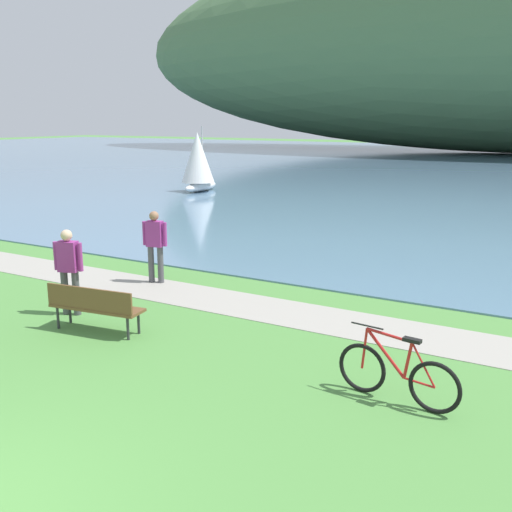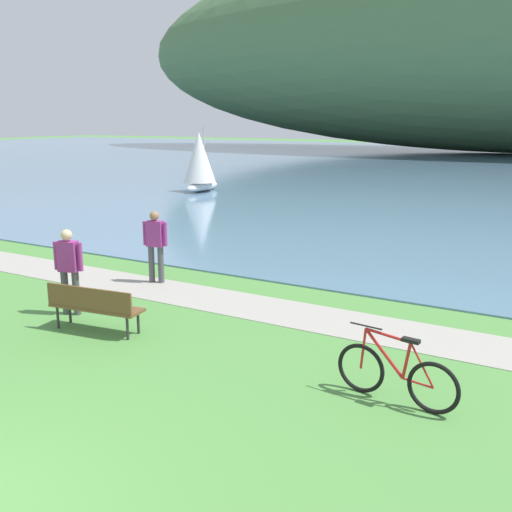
{
  "view_description": "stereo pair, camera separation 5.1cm",
  "coord_description": "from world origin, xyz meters",
  "px_view_note": "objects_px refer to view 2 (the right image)",
  "views": [
    {
      "loc": [
        5.1,
        -2.64,
        3.79
      ],
      "look_at": [
        -0.86,
        7.7,
        1.0
      ],
      "focal_mm": 41.28,
      "sensor_mm": 36.0,
      "label": 1
    },
    {
      "loc": [
        5.14,
        -2.62,
        3.79
      ],
      "look_at": [
        -0.86,
        7.7,
        1.0
      ],
      "focal_mm": 41.28,
      "sensor_mm": 36.0,
      "label": 2
    }
  ],
  "objects_px": {
    "person_at_shoreline": "(155,242)",
    "sailboat_nearest_to_shore": "(200,161)",
    "bicycle_leaning_near_bench": "(396,375)",
    "park_bench_near_camera": "(94,305)",
    "person_on_the_grass": "(69,266)"
  },
  "relations": [
    {
      "from": "bicycle_leaning_near_bench",
      "to": "person_at_shoreline",
      "type": "xyz_separation_m",
      "value": [
        -6.72,
        3.09,
        0.58
      ]
    },
    {
      "from": "park_bench_near_camera",
      "to": "sailboat_nearest_to_shore",
      "type": "bearing_deg",
      "value": 120.24
    },
    {
      "from": "park_bench_near_camera",
      "to": "person_on_the_grass",
      "type": "relative_size",
      "value": 1.08
    },
    {
      "from": "person_at_shoreline",
      "to": "sailboat_nearest_to_shore",
      "type": "relative_size",
      "value": 0.51
    },
    {
      "from": "park_bench_near_camera",
      "to": "bicycle_leaning_near_bench",
      "type": "bearing_deg",
      "value": 0.87
    },
    {
      "from": "bicycle_leaning_near_bench",
      "to": "person_on_the_grass",
      "type": "bearing_deg",
      "value": 176.28
    },
    {
      "from": "person_at_shoreline",
      "to": "sailboat_nearest_to_shore",
      "type": "bearing_deg",
      "value": 122.12
    },
    {
      "from": "sailboat_nearest_to_shore",
      "to": "person_at_shoreline",
      "type": "bearing_deg",
      "value": -57.88
    },
    {
      "from": "sailboat_nearest_to_shore",
      "to": "person_on_the_grass",
      "type": "bearing_deg",
      "value": -61.88
    },
    {
      "from": "bicycle_leaning_near_bench",
      "to": "person_on_the_grass",
      "type": "height_order",
      "value": "person_on_the_grass"
    },
    {
      "from": "bicycle_leaning_near_bench",
      "to": "person_at_shoreline",
      "type": "bearing_deg",
      "value": 155.31
    },
    {
      "from": "bicycle_leaning_near_bench",
      "to": "person_at_shoreline",
      "type": "height_order",
      "value": "person_at_shoreline"
    },
    {
      "from": "bicycle_leaning_near_bench",
      "to": "sailboat_nearest_to_shore",
      "type": "distance_m",
      "value": 24.11
    },
    {
      "from": "sailboat_nearest_to_shore",
      "to": "park_bench_near_camera",
      "type": "bearing_deg",
      "value": -59.76
    },
    {
      "from": "person_at_shoreline",
      "to": "park_bench_near_camera",
      "type": "bearing_deg",
      "value": -69.54
    }
  ]
}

